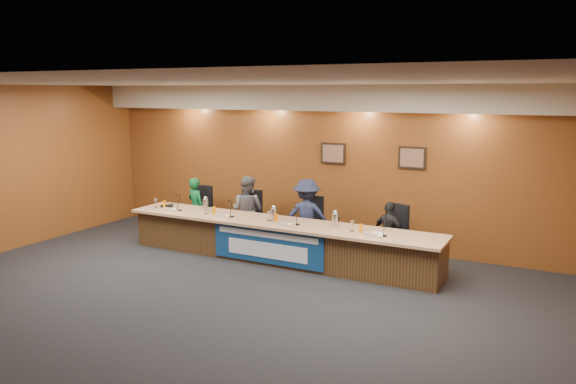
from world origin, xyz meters
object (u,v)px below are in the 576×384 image
office_chair_a (199,214)px  office_chair_b (250,220)px  office_chair_d (391,238)px  panelist_a (196,208)px  carafe_mid (274,215)px  carafe_right (335,220)px  dais_body (278,242)px  panelist_b (247,210)px  speakerphone (168,206)px  carafe_left (206,205)px  panelist_c (307,217)px  office_chair_c (309,228)px  banner (267,246)px  panelist_d (389,234)px

office_chair_a → office_chair_b: bearing=-6.3°
office_chair_d → panelist_a: bearing=-156.1°
carafe_mid → carafe_right: bearing=3.4°
dais_body → panelist_b: bearing=148.2°
panelist_a → speakerphone: size_ratio=4.01×
panelist_a → office_chair_d: (4.24, 0.10, -0.16)m
office_chair_a → carafe_left: bearing=-51.5°
speakerphone → panelist_a: bearing=74.0°
panelist_b → panelist_c: panelist_c is taller
dais_body → carafe_left: size_ratio=24.79×
office_chair_d → panelist_c: bearing=-153.9°
office_chair_a → office_chair_c: size_ratio=1.00×
office_chair_b → office_chair_a: bearing=161.8°
dais_body → banner: size_ratio=2.73×
panelist_b → office_chair_b: 0.25m
office_chair_b → carafe_mid: 1.33m
panelist_a → office_chair_b: (1.29, 0.10, -0.16)m
panelist_a → office_chair_a: 0.19m
panelist_d → office_chair_c: size_ratio=2.41×
carafe_right → banner: bearing=-157.7°
panelist_a → panelist_b: bearing=-162.5°
dais_body → speakerphone: 2.58m
office_chair_a → office_chair_d: 4.24m
office_chair_a → panelist_d: bearing=-7.7°
panelist_c → carafe_left: panelist_c is taller
dais_body → speakerphone: (-2.55, 0.00, 0.43)m
banner → office_chair_c: bearing=77.9°
speakerphone → office_chair_b: bearing=27.4°
office_chair_c → carafe_mid: 0.94m
panelist_b → speakerphone: size_ratio=4.42×
office_chair_b → panelist_c: bearing=-22.5°
banner → speakerphone: 2.61m
panelist_b → office_chair_d: (2.96, 0.10, -0.23)m
office_chair_d → carafe_right: (-0.78, -0.73, 0.39)m
banner → panelist_c: size_ratio=1.52×
panelist_c → office_chair_b: panelist_c is taller
panelist_b → carafe_left: panelist_b is taller
dais_body → office_chair_d: dais_body is taller
office_chair_d → panelist_d: bearing=-67.4°
office_chair_d → panelist_b: bearing=-155.5°
dais_body → panelist_c: (0.25, 0.67, 0.37)m
office_chair_b → carafe_right: 2.33m
office_chair_b → office_chair_d: (2.96, 0.00, 0.00)m
panelist_d → speakerphone: size_ratio=3.62×
office_chair_c → panelist_a: bearing=179.3°
panelist_b → office_chair_b: bearing=-90.9°
panelist_d → office_chair_a: 4.24m
panelist_a → panelist_c: (2.61, 0.00, 0.08)m
panelist_a → carafe_right: 3.53m
office_chair_b → speakerphone: (-1.48, -0.77, 0.30)m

